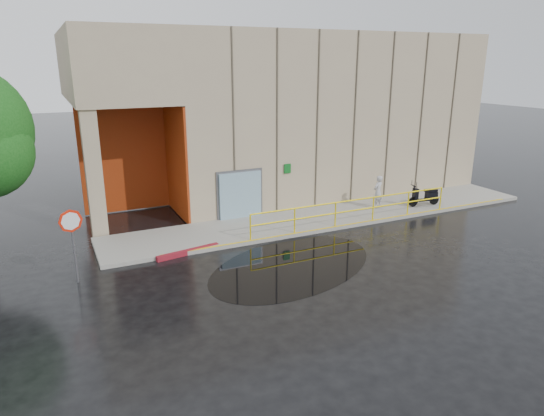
{
  "coord_description": "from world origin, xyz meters",
  "views": [
    {
      "loc": [
        -7.2,
        -12.88,
        6.69
      ],
      "look_at": [
        0.34,
        3.0,
        1.35
      ],
      "focal_mm": 32.0,
      "sensor_mm": 36.0,
      "label": 1
    }
  ],
  "objects_px": {
    "stop_sign": "(72,230)",
    "person": "(378,192)",
    "red_curb": "(188,252)",
    "scooter": "(425,191)"
  },
  "relations": [
    {
      "from": "stop_sign",
      "to": "person",
      "type": "bearing_deg",
      "value": 18.16
    },
    {
      "from": "person",
      "to": "scooter",
      "type": "bearing_deg",
      "value": 143.85
    },
    {
      "from": "person",
      "to": "red_curb",
      "type": "distance_m",
      "value": 9.58
    },
    {
      "from": "scooter",
      "to": "stop_sign",
      "type": "bearing_deg",
      "value": -165.39
    },
    {
      "from": "scooter",
      "to": "stop_sign",
      "type": "xyz_separation_m",
      "value": [
        -15.45,
        -1.55,
        0.92
      ]
    },
    {
      "from": "scooter",
      "to": "red_curb",
      "type": "height_order",
      "value": "scooter"
    },
    {
      "from": "person",
      "to": "scooter",
      "type": "height_order",
      "value": "person"
    },
    {
      "from": "stop_sign",
      "to": "scooter",
      "type": "bearing_deg",
      "value": 14.44
    },
    {
      "from": "person",
      "to": "red_curb",
      "type": "relative_size",
      "value": 0.63
    },
    {
      "from": "scooter",
      "to": "red_curb",
      "type": "relative_size",
      "value": 0.67
    }
  ]
}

